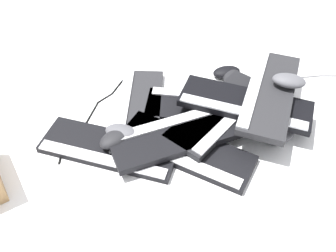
{
  "coord_description": "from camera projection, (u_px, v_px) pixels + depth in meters",
  "views": [
    {
      "loc": [
        0.44,
        0.72,
        0.92
      ],
      "look_at": [
        -0.04,
        0.03,
        0.06
      ],
      "focal_mm": 40.0,
      "sensor_mm": 36.0,
      "label": 1
    }
  ],
  "objects": [
    {
      "name": "keyboard_7",
      "position": [
        178.0,
        135.0,
        1.2
      ],
      "size": [
        0.46,
        0.25,
        0.03
      ],
      "color": "black",
      "rests_on": "keyboard_1"
    },
    {
      "name": "mouse_5",
      "position": [
        289.0,
        81.0,
        1.24
      ],
      "size": [
        0.12,
        0.13,
        0.04
      ],
      "primitive_type": "ellipsoid",
      "rotation": [
        0.0,
        0.0,
        2.28
      ],
      "color": "#4C4C51",
      "rests_on": "keyboard_6"
    },
    {
      "name": "mouse_6",
      "position": [
        227.0,
        72.0,
        1.47
      ],
      "size": [
        0.13,
        0.1,
        0.04
      ],
      "primitive_type": "ellipsoid",
      "rotation": [
        0.0,
        0.0,
        5.91
      ],
      "color": "black",
      "rests_on": "ground"
    },
    {
      "name": "keyboard_3",
      "position": [
        138.0,
        111.0,
        1.32
      ],
      "size": [
        0.39,
        0.44,
        0.03
      ],
      "color": "#232326",
      "rests_on": "ground"
    },
    {
      "name": "mouse_3",
      "position": [
        122.0,
        132.0,
        1.2
      ],
      "size": [
        0.12,
        0.13,
        0.04
      ],
      "primitive_type": "ellipsoid",
      "rotation": [
        0.0,
        0.0,
        5.37
      ],
      "color": "#4C4C51",
      "rests_on": "keyboard_0"
    },
    {
      "name": "keyboard_2",
      "position": [
        208.0,
        108.0,
        1.34
      ],
      "size": [
        0.43,
        0.41,
        0.03
      ],
      "color": "black",
      "rests_on": "ground"
    },
    {
      "name": "cable_0",
      "position": [
        97.0,
        109.0,
        1.35
      ],
      "size": [
        0.47,
        0.25,
        0.01
      ],
      "color": "black",
      "rests_on": "ground"
    },
    {
      "name": "keyboard_0",
      "position": [
        109.0,
        149.0,
        1.2
      ],
      "size": [
        0.39,
        0.44,
        0.03
      ],
      "color": "black",
      "rests_on": "ground"
    },
    {
      "name": "cable_1",
      "position": [
        328.0,
        79.0,
        1.47
      ],
      "size": [
        0.65,
        0.19,
        0.01
      ],
      "color": "#59595B",
      "rests_on": "ground"
    },
    {
      "name": "mouse_1",
      "position": [
        115.0,
        138.0,
        1.18
      ],
      "size": [
        0.12,
        0.08,
        0.04
      ],
      "primitive_type": "ellipsoid",
      "rotation": [
        0.0,
        0.0,
        0.12
      ],
      "color": "black",
      "rests_on": "keyboard_0"
    },
    {
      "name": "mouse_4",
      "position": [
        278.0,
        134.0,
        1.24
      ],
      "size": [
        0.12,
        0.09,
        0.04
      ],
      "primitive_type": "ellipsoid",
      "rotation": [
        0.0,
        0.0,
        0.27
      ],
      "color": "black",
      "rests_on": "ground"
    },
    {
      "name": "ground_plane",
      "position": [
        152.0,
        139.0,
        1.25
      ],
      "size": [
        3.2,
        3.2,
        0.0
      ],
      "primitive_type": "plane",
      "color": "white"
    },
    {
      "name": "mouse_0",
      "position": [
        278.0,
        134.0,
        1.24
      ],
      "size": [
        0.13,
        0.11,
        0.04
      ],
      "primitive_type": "ellipsoid",
      "rotation": [
        0.0,
        0.0,
        5.77
      ],
      "color": "#4C4C51",
      "rests_on": "ground"
    },
    {
      "name": "keyboard_4",
      "position": [
        220.0,
        112.0,
        1.28
      ],
      "size": [
        0.46,
        0.26,
        0.03
      ],
      "color": "black",
      "rests_on": "keyboard_2"
    },
    {
      "name": "keyboard_5",
      "position": [
        245.0,
        104.0,
        1.26
      ],
      "size": [
        0.38,
        0.45,
        0.03
      ],
      "color": "black",
      "rests_on": "keyboard_4"
    },
    {
      "name": "mouse_7",
      "position": [
        232.0,
        77.0,
        1.45
      ],
      "size": [
        0.12,
        0.12,
        0.04
      ],
      "primitive_type": "ellipsoid",
      "rotation": [
        0.0,
        0.0,
        3.91
      ],
      "color": "black",
      "rests_on": "ground"
    },
    {
      "name": "keyboard_6",
      "position": [
        269.0,
        93.0,
        1.26
      ],
      "size": [
        0.45,
        0.38,
        0.03
      ],
      "color": "#232326",
      "rests_on": "keyboard_5"
    },
    {
      "name": "keyboard_1",
      "position": [
        185.0,
        150.0,
        1.2
      ],
      "size": [
        0.33,
        0.46,
        0.03
      ],
      "color": "black",
      "rests_on": "ground"
    }
  ]
}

